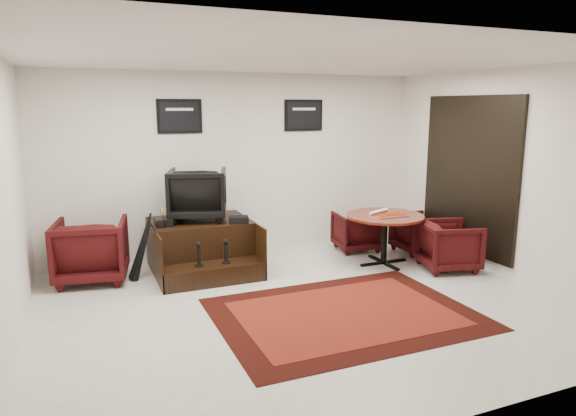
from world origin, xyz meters
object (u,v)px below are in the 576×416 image
object	(u,v)px
shine_chair	(198,191)
table_chair_back	(356,229)
armchair_side	(91,247)
table_chair_window	(418,231)
meeting_table	(385,221)
table_chair_corner	(449,243)
shine_podium	(202,247)

from	to	relation	value
shine_chair	table_chair_back	bearing A→B (deg)	-164.85
armchair_side	table_chair_window	distance (m)	4.89
armchair_side	meeting_table	distance (m)	4.11
table_chair_back	table_chair_corner	distance (m)	1.55
shine_podium	meeting_table	world-z (taller)	meeting_table
table_chair_corner	table_chair_window	bearing A→B (deg)	4.90
shine_podium	meeting_table	size ratio (longest dim) A/B	1.25
shine_podium	table_chair_window	size ratio (longest dim) A/B	2.09
shine_podium	table_chair_window	world-z (taller)	shine_podium
table_chair_window	shine_podium	bearing A→B (deg)	83.18
table_chair_window	table_chair_corner	world-z (taller)	table_chair_corner
shine_podium	table_chair_back	size ratio (longest dim) A/B	2.07
table_chair_back	table_chair_corner	size ratio (longest dim) A/B	0.89
armchair_side	table_chair_corner	distance (m)	4.93
table_chair_back	table_chair_window	bearing A→B (deg)	159.30
shine_podium	table_chair_back	bearing A→B (deg)	1.14
table_chair_back	table_chair_corner	world-z (taller)	table_chair_corner
table_chair_corner	meeting_table	bearing A→B (deg)	65.32
table_chair_corner	armchair_side	bearing A→B (deg)	87.24
meeting_table	table_chair_window	xyz separation A→B (m)	(0.86, 0.35, -0.31)
armchair_side	table_chair_back	xyz separation A→B (m)	(4.01, -0.06, -0.12)
shine_podium	shine_chair	world-z (taller)	shine_chair
shine_chair	table_chair_back	xyz separation A→B (m)	(2.55, -0.09, -0.77)
shine_chair	table_chair_corner	bearing A→B (deg)	172.86
shine_chair	shine_podium	bearing A→B (deg)	107.23
shine_podium	meeting_table	bearing A→B (deg)	-16.62
shine_chair	table_chair_window	size ratio (longest dim) A/B	1.20
shine_chair	table_chair_window	distance (m)	3.54
shine_chair	table_chair_corner	xyz separation A→B (m)	(3.25, -1.47, -0.73)
shine_podium	table_chair_window	distance (m)	3.43
table_chair_window	table_chair_back	bearing A→B (deg)	61.60
meeting_table	table_chair_corner	bearing A→B (deg)	-38.95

